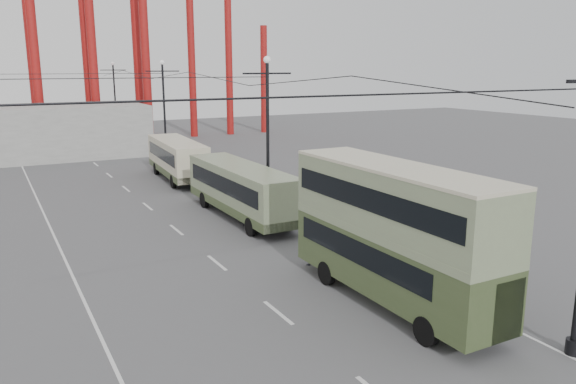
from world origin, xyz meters
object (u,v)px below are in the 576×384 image
single_decker_cream (177,158)px  pedestrian (310,245)px  double_decker_bus (394,228)px  single_decker_green (241,188)px

single_decker_cream → pedestrian: size_ratio=5.69×
double_decker_bus → single_decker_green: bearing=89.4°
double_decker_bus → pedestrian: double_decker_bus is taller
single_decker_cream → double_decker_bus: bearing=-87.0°
single_decker_green → double_decker_bus: bearing=-90.6°
single_decker_green → single_decker_cream: bearing=88.8°
double_decker_bus → single_decker_cream: 26.96m
single_decker_cream → pedestrian: single_decker_cream is taller
double_decker_bus → single_decker_cream: bearing=89.1°
single_decker_cream → pedestrian: 21.85m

